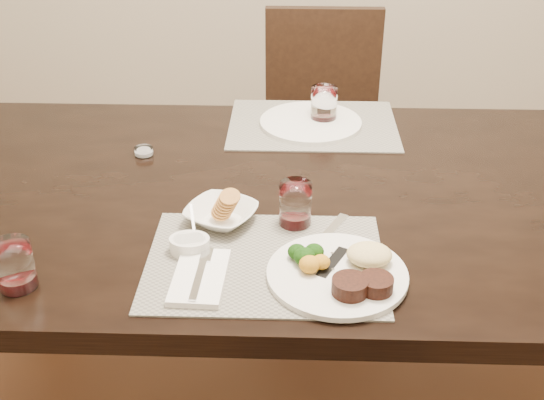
{
  "coord_description": "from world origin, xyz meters",
  "views": [
    {
      "loc": [
        -0.1,
        -1.37,
        1.52
      ],
      "look_at": [
        -0.15,
        -0.17,
        0.82
      ],
      "focal_mm": 45.0,
      "sensor_mm": 36.0,
      "label": 1
    }
  ],
  "objects_px": {
    "steak_knife": "(332,256)",
    "chair_far": "(322,124)",
    "cracker_bowl": "(221,214)",
    "dinner_plate": "(344,271)",
    "wine_glass_near": "(295,206)",
    "far_plate": "(311,123)"
  },
  "relations": [
    {
      "from": "steak_knife",
      "to": "chair_far",
      "type": "bearing_deg",
      "value": 115.74
    },
    {
      "from": "chair_far",
      "to": "cracker_bowl",
      "type": "bearing_deg",
      "value": -103.2
    },
    {
      "from": "chair_far",
      "to": "cracker_bowl",
      "type": "height_order",
      "value": "chair_far"
    },
    {
      "from": "dinner_plate",
      "to": "cracker_bowl",
      "type": "height_order",
      "value": "cracker_bowl"
    },
    {
      "from": "steak_knife",
      "to": "wine_glass_near",
      "type": "relative_size",
      "value": 2.61
    },
    {
      "from": "far_plate",
      "to": "wine_glass_near",
      "type": "bearing_deg",
      "value": -94.57
    },
    {
      "from": "steak_knife",
      "to": "cracker_bowl",
      "type": "relative_size",
      "value": 1.3
    },
    {
      "from": "far_plate",
      "to": "dinner_plate",
      "type": "bearing_deg",
      "value": -85.78
    },
    {
      "from": "far_plate",
      "to": "chair_far",
      "type": "bearing_deg",
      "value": 84.3
    },
    {
      "from": "steak_knife",
      "to": "cracker_bowl",
      "type": "distance_m",
      "value": 0.26
    },
    {
      "from": "dinner_plate",
      "to": "far_plate",
      "type": "xyz_separation_m",
      "value": [
        -0.05,
        0.7,
        -0.01
      ]
    },
    {
      "from": "steak_knife",
      "to": "far_plate",
      "type": "bearing_deg",
      "value": 119.79
    },
    {
      "from": "wine_glass_near",
      "to": "far_plate",
      "type": "height_order",
      "value": "wine_glass_near"
    },
    {
      "from": "cracker_bowl",
      "to": "wine_glass_near",
      "type": "height_order",
      "value": "wine_glass_near"
    },
    {
      "from": "chair_far",
      "to": "dinner_plate",
      "type": "relative_size",
      "value": 3.4
    },
    {
      "from": "wine_glass_near",
      "to": "far_plate",
      "type": "bearing_deg",
      "value": 85.43
    },
    {
      "from": "cracker_bowl",
      "to": "chair_far",
      "type": "bearing_deg",
      "value": 76.8
    },
    {
      "from": "wine_glass_near",
      "to": "far_plate",
      "type": "distance_m",
      "value": 0.51
    },
    {
      "from": "dinner_plate",
      "to": "wine_glass_near",
      "type": "distance_m",
      "value": 0.21
    },
    {
      "from": "steak_knife",
      "to": "wine_glass_near",
      "type": "height_order",
      "value": "wine_glass_near"
    },
    {
      "from": "dinner_plate",
      "to": "far_plate",
      "type": "bearing_deg",
      "value": 101.34
    },
    {
      "from": "steak_knife",
      "to": "wine_glass_near",
      "type": "bearing_deg",
      "value": 146.72
    }
  ]
}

